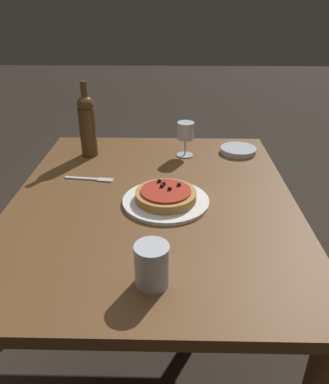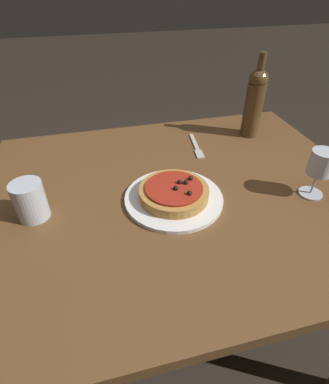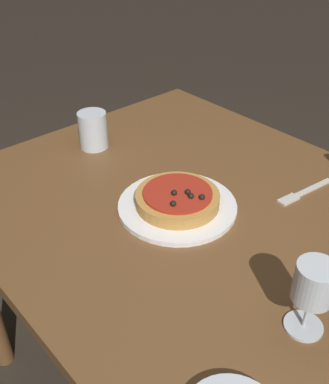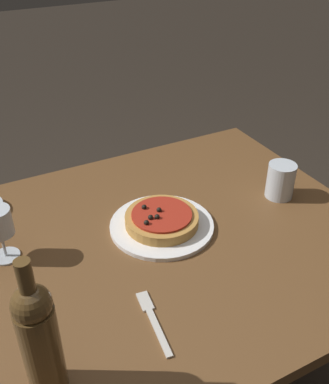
% 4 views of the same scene
% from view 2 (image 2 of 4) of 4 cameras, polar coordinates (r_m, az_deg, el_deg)
% --- Properties ---
extents(ground_plane, '(14.00, 14.00, 0.00)m').
position_cam_2_polar(ground_plane, '(1.48, 1.96, -23.47)').
color(ground_plane, '#2D261E').
extents(dining_table, '(1.15, 0.93, 0.76)m').
position_cam_2_polar(dining_table, '(0.96, 2.77, -4.24)').
color(dining_table, brown).
rests_on(dining_table, ground_plane).
extents(dinner_plate, '(0.28, 0.28, 0.01)m').
position_cam_2_polar(dinner_plate, '(0.86, 1.77, -1.18)').
color(dinner_plate, white).
rests_on(dinner_plate, dining_table).
extents(pizza, '(0.20, 0.20, 0.05)m').
position_cam_2_polar(pizza, '(0.84, 1.82, 0.02)').
color(pizza, '#BC843D').
rests_on(pizza, dinner_plate).
extents(wine_glass, '(0.07, 0.07, 0.14)m').
position_cam_2_polar(wine_glass, '(0.93, 27.65, 4.58)').
color(wine_glass, silver).
rests_on(wine_glass, dining_table).
extents(wine_bottle, '(0.07, 0.07, 0.30)m').
position_cam_2_polar(wine_bottle, '(1.20, 16.74, 16.15)').
color(wine_bottle, brown).
rests_on(wine_bottle, dining_table).
extents(water_cup, '(0.08, 0.08, 0.11)m').
position_cam_2_polar(water_cup, '(0.85, -24.23, -1.52)').
color(water_cup, silver).
rests_on(water_cup, dining_table).
extents(fork, '(0.04, 0.18, 0.00)m').
position_cam_2_polar(fork, '(1.12, 6.11, 8.49)').
color(fork, beige).
rests_on(fork, dining_table).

